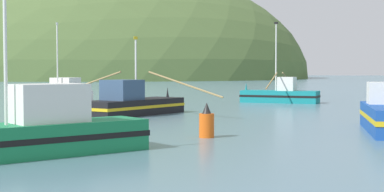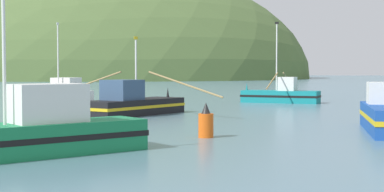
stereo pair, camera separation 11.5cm
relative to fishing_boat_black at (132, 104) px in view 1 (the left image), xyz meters
The scene contains 8 objects.
hill_far_right 262.04m from the fishing_boat_black, 120.75° to the left, with size 159.58×127.66×99.54m, color #47703D.
hill_mid_left 177.60m from the fishing_boat_black, 120.73° to the left, with size 169.89×135.91×82.59m, color #516B38.
hill_far_left 227.63m from the fishing_boat_black, 123.65° to the left, with size 123.19×98.55×63.13m, color #2D562D.
fishing_boat_black is the anchor object (origin of this frame).
fishing_boat_teal 18.90m from the fishing_boat_black, 68.06° to the left, with size 7.21×9.42×7.39m.
fishing_boat_green 18.60m from the fishing_boat_black, 78.07° to the right, with size 7.08×9.06×6.70m.
fishing_boat_white 15.82m from the fishing_boat_black, 137.78° to the left, with size 2.94×8.86×7.22m.
channel_buoy 13.42m from the fishing_boat_black, 52.12° to the right, with size 0.68×0.68×1.58m.
Camera 1 is at (8.53, -6.39, 3.05)m, focal length 54.27 mm.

